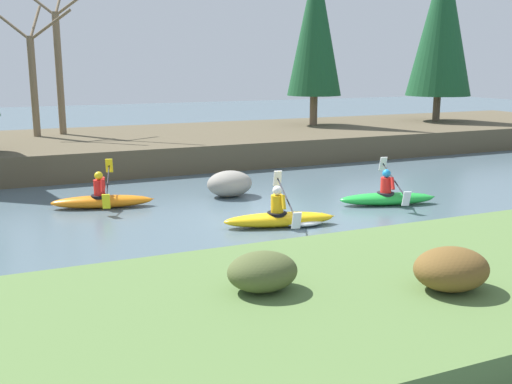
# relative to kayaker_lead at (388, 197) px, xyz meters

# --- Properties ---
(ground_plane) EXTENTS (90.00, 90.00, 0.00)m
(ground_plane) POSITION_rel_kayaker_lead_xyz_m (-3.20, -0.01, -0.22)
(ground_plane) COLOR #4C606B
(riverbank_near) EXTENTS (44.00, 5.21, 0.59)m
(riverbank_near) POSITION_rel_kayaker_lead_xyz_m (-3.20, -6.16, 0.07)
(riverbank_near) COLOR #56753D
(riverbank_near) RESTS_ON ground
(riverbank_far) EXTENTS (44.00, 8.41, 0.99)m
(riverbank_far) POSITION_rel_kayaker_lead_xyz_m (-3.20, 10.80, 0.27)
(riverbank_far) COLOR brown
(riverbank_far) RESTS_ON ground
(conifer_tree_centre) EXTENTS (2.53, 2.53, 7.76)m
(conifer_tree_centre) POSITION_rel_kayaker_lead_xyz_m (4.10, 11.62, 5.33)
(conifer_tree_centre) COLOR brown
(conifer_tree_centre) RESTS_ON riverbank_far
(conifer_tree_mid_right) EXTENTS (3.19, 3.19, 8.45)m
(conifer_tree_mid_right) POSITION_rel_kayaker_lead_xyz_m (10.78, 10.84, 5.62)
(conifer_tree_mid_right) COLOR brown
(conifer_tree_mid_right) RESTS_ON riverbank_far
(bare_tree_upstream) EXTENTS (2.90, 2.86, 5.20)m
(bare_tree_upstream) POSITION_rel_kayaker_lead_xyz_m (-8.26, 12.18, 3.22)
(bare_tree_upstream) COLOR #7A664C
(bare_tree_upstream) RESTS_ON riverbank_far
(bare_tree_mid_upstream) EXTENTS (3.59, 3.54, 6.51)m
(bare_tree_mid_upstream) POSITION_rel_kayaker_lead_xyz_m (-7.21, 12.58, 3.83)
(bare_tree_mid_upstream) COLOR #7A664C
(bare_tree_mid_upstream) RESTS_ON riverbank_far
(shrub_clump_nearest) EXTENTS (1.07, 0.89, 0.58)m
(shrub_clump_nearest) POSITION_rel_kayaker_lead_xyz_m (-6.47, -5.78, 0.65)
(shrub_clump_nearest) COLOR #4C562D
(shrub_clump_nearest) RESTS_ON riverbank_near
(shrub_clump_second) EXTENTS (1.17, 0.97, 0.63)m
(shrub_clump_second) POSITION_rel_kayaker_lead_xyz_m (-3.91, -6.88, 0.68)
(shrub_clump_second) COLOR brown
(shrub_clump_second) RESTS_ON riverbank_near
(kayaker_lead) EXTENTS (2.77, 2.03, 1.20)m
(kayaker_lead) POSITION_rel_kayaker_lead_xyz_m (0.00, 0.00, 0.00)
(kayaker_lead) COLOR green
(kayaker_lead) RESTS_ON ground
(kayaker_middle) EXTENTS (2.79, 2.05, 1.20)m
(kayaker_middle) POSITION_rel_kayaker_lead_xyz_m (-3.65, -0.83, -0.02)
(kayaker_middle) COLOR yellow
(kayaker_middle) RESTS_ON ground
(kayaker_trailing) EXTENTS (2.78, 2.05, 1.20)m
(kayaker_trailing) POSITION_rel_kayaker_lead_xyz_m (-7.33, 2.87, 0.00)
(kayaker_trailing) COLOR orange
(kayaker_trailing) RESTS_ON ground
(boulder_midstream) EXTENTS (1.36, 1.06, 0.77)m
(boulder_midstream) POSITION_rel_kayaker_lead_xyz_m (-3.64, 2.78, 0.16)
(boulder_midstream) COLOR gray
(boulder_midstream) RESTS_ON ground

